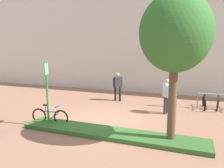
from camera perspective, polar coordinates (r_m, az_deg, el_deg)
ground_plane at (r=10.02m, az=-1.26°, el=-9.31°), size 60.00×60.00×0.00m
building_facade at (r=16.60m, az=8.52°, el=15.42°), size 28.00×1.20×10.00m
planter_strip at (r=8.36m, az=-0.45°, el=-12.59°), size 7.00×1.10×0.16m
tree_sidewalk at (r=7.42m, az=16.05°, el=12.34°), size 2.30×2.30×4.94m
parking_sign_post at (r=9.22m, az=-16.46°, el=-0.24°), size 0.13×0.35×2.66m
bike_at_sign at (r=9.76m, az=-15.73°, el=-8.02°), size 1.68×0.42×0.86m
bike_rack_cluster at (r=12.93m, az=25.68°, el=-4.37°), size 2.10×1.73×0.83m
bollard_steel at (r=12.51m, az=13.86°, el=-3.67°), size 0.16×0.16×0.90m
person_shirt_white at (r=11.08m, az=13.85°, el=-2.51°), size 0.39×0.56×1.72m
person_suited_navy at (r=13.40m, az=1.48°, el=-0.22°), size 0.49×0.44×1.72m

